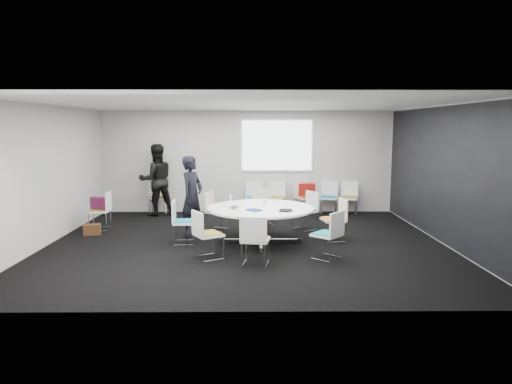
{
  "coord_description": "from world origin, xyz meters",
  "views": [
    {
      "loc": [
        0.12,
        -9.09,
        2.36
      ],
      "look_at": [
        0.2,
        0.4,
        1.0
      ],
      "focal_mm": 32.0,
      "sensor_mm": 36.0,
      "label": 1
    }
  ],
  "objects_px": {
    "chair_ring_b": "(305,218)",
    "laptop": "(236,207)",
    "brown_bag": "(92,230)",
    "chair_ring_c": "(263,214)",
    "chair_ring_e": "(184,230)",
    "chair_back_e": "(349,204)",
    "chair_person_back": "(158,204)",
    "chair_spare_left": "(101,218)",
    "chair_ring_d": "(217,219)",
    "chair_back_b": "(275,204)",
    "chair_ring_a": "(334,228)",
    "chair_back_a": "(254,204)",
    "chair_ring_h": "(327,244)",
    "cup": "(265,202)",
    "chair_ring_f": "(208,244)",
    "chair_ring_g": "(255,249)",
    "conference_table": "(261,217)",
    "chair_back_c": "(305,204)",
    "maroon_bag": "(99,203)",
    "person_main": "(192,196)",
    "person_back": "(156,180)",
    "chair_back_d": "(328,204)"
  },
  "relations": [
    {
      "from": "chair_back_c",
      "to": "cup",
      "type": "distance_m",
      "value": 2.99
    },
    {
      "from": "chair_back_a",
      "to": "chair_back_b",
      "type": "xyz_separation_m",
      "value": [
        0.58,
        -0.04,
        0.0
      ]
    },
    {
      "from": "person_back",
      "to": "laptop",
      "type": "height_order",
      "value": "person_back"
    },
    {
      "from": "chair_ring_c",
      "to": "cup",
      "type": "distance_m",
      "value": 1.38
    },
    {
      "from": "chair_ring_d",
      "to": "chair_ring_e",
      "type": "xyz_separation_m",
      "value": [
        -0.58,
        -1.18,
        0.0
      ]
    },
    {
      "from": "chair_back_c",
      "to": "chair_back_d",
      "type": "height_order",
      "value": "same"
    },
    {
      "from": "chair_ring_a",
      "to": "chair_back_b",
      "type": "distance_m",
      "value": 3.12
    },
    {
      "from": "chair_ring_d",
      "to": "cup",
      "type": "distance_m",
      "value": 1.38
    },
    {
      "from": "chair_ring_f",
      "to": "chair_back_a",
      "type": "xyz_separation_m",
      "value": [
        0.85,
        4.27,
        0.0
      ]
    },
    {
      "from": "chair_ring_g",
      "to": "cup",
      "type": "xyz_separation_m",
      "value": [
        0.21,
        1.97,
        0.5
      ]
    },
    {
      "from": "maroon_bag",
      "to": "brown_bag",
      "type": "height_order",
      "value": "maroon_bag"
    },
    {
      "from": "cup",
      "to": "laptop",
      "type": "bearing_deg",
      "value": -141.49
    },
    {
      "from": "chair_back_b",
      "to": "chair_ring_a",
      "type": "bearing_deg",
      "value": 129.07
    },
    {
      "from": "chair_back_a",
      "to": "chair_ring_h",
      "type": "bearing_deg",
      "value": 106.41
    },
    {
      "from": "chair_back_c",
      "to": "chair_ring_a",
      "type": "bearing_deg",
      "value": 71.74
    },
    {
      "from": "chair_back_e",
      "to": "brown_bag",
      "type": "bearing_deg",
      "value": 39.08
    },
    {
      "from": "chair_ring_e",
      "to": "chair_back_e",
      "type": "relative_size",
      "value": 1.0
    },
    {
      "from": "chair_ring_a",
      "to": "chair_ring_e",
      "type": "distance_m",
      "value": 3.1
    },
    {
      "from": "person_main",
      "to": "maroon_bag",
      "type": "height_order",
      "value": "person_main"
    },
    {
      "from": "chair_person_back",
      "to": "person_back",
      "type": "distance_m",
      "value": 0.7
    },
    {
      "from": "chair_ring_b",
      "to": "laptop",
      "type": "distance_m",
      "value": 2.04
    },
    {
      "from": "brown_bag",
      "to": "chair_ring_c",
      "type": "bearing_deg",
      "value": 14.98
    },
    {
      "from": "chair_ring_d",
      "to": "chair_ring_f",
      "type": "distance_m",
      "value": 2.28
    },
    {
      "from": "chair_ring_e",
      "to": "chair_spare_left",
      "type": "xyz_separation_m",
      "value": [
        -2.11,
        1.28,
        0.0
      ]
    },
    {
      "from": "chair_ring_g",
      "to": "chair_ring_e",
      "type": "bearing_deg",
      "value": 144.45
    },
    {
      "from": "conference_table",
      "to": "chair_back_e",
      "type": "relative_size",
      "value": 2.47
    },
    {
      "from": "chair_spare_left",
      "to": "maroon_bag",
      "type": "height_order",
      "value": "chair_spare_left"
    },
    {
      "from": "chair_back_e",
      "to": "person_back",
      "type": "bearing_deg",
      "value": 19.3
    },
    {
      "from": "chair_ring_g",
      "to": "chair_ring_h",
      "type": "xyz_separation_m",
      "value": [
        1.3,
        0.36,
        0.0
      ]
    },
    {
      "from": "chair_back_e",
      "to": "chair_spare_left",
      "type": "height_order",
      "value": "same"
    },
    {
      "from": "chair_ring_g",
      "to": "chair_spare_left",
      "type": "relative_size",
      "value": 1.0
    },
    {
      "from": "chair_ring_e",
      "to": "chair_spare_left",
      "type": "distance_m",
      "value": 2.47
    },
    {
      "from": "conference_table",
      "to": "chair_person_back",
      "type": "relative_size",
      "value": 2.47
    },
    {
      "from": "cup",
      "to": "person_main",
      "type": "bearing_deg",
      "value": 172.17
    },
    {
      "from": "maroon_bag",
      "to": "brown_bag",
      "type": "distance_m",
      "value": 0.73
    },
    {
      "from": "chair_ring_f",
      "to": "chair_back_b",
      "type": "xyz_separation_m",
      "value": [
        1.43,
        4.23,
        0.0
      ]
    },
    {
      "from": "chair_person_back",
      "to": "laptop",
      "type": "distance_m",
      "value": 3.9
    },
    {
      "from": "chair_ring_b",
      "to": "chair_ring_d",
      "type": "xyz_separation_m",
      "value": [
        -2.04,
        -0.05,
        0.0
      ]
    },
    {
      "from": "person_main",
      "to": "maroon_bag",
      "type": "xyz_separation_m",
      "value": [
        -2.22,
        0.59,
        -0.25
      ]
    },
    {
      "from": "chair_ring_c",
      "to": "person_main",
      "type": "height_order",
      "value": "person_main"
    },
    {
      "from": "chair_ring_h",
      "to": "chair_back_a",
      "type": "xyz_separation_m",
      "value": [
        -1.3,
        4.3,
        0.0
      ]
    },
    {
      "from": "person_main",
      "to": "person_back",
      "type": "xyz_separation_m",
      "value": [
        -1.25,
        2.31,
        0.08
      ]
    },
    {
      "from": "chair_ring_b",
      "to": "brown_bag",
      "type": "xyz_separation_m",
      "value": [
        -4.76,
        -0.48,
        -0.16
      ]
    },
    {
      "from": "chair_ring_a",
      "to": "chair_ring_c",
      "type": "xyz_separation_m",
      "value": [
        -1.44,
        1.56,
        0.0
      ]
    },
    {
      "from": "chair_ring_g",
      "to": "chair_person_back",
      "type": "relative_size",
      "value": 1.0
    },
    {
      "from": "chair_ring_f",
      "to": "brown_bag",
      "type": "height_order",
      "value": "chair_ring_f"
    },
    {
      "from": "brown_bag",
      "to": "chair_back_e",
      "type": "bearing_deg",
      "value": 21.14
    },
    {
      "from": "laptop",
      "to": "chair_ring_b",
      "type": "bearing_deg",
      "value": -41.46
    },
    {
      "from": "maroon_bag",
      "to": "chair_back_c",
      "type": "bearing_deg",
      "value": 20.8
    },
    {
      "from": "chair_ring_h",
      "to": "conference_table",
      "type": "bearing_deg",
      "value": 85.92
    }
  ]
}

